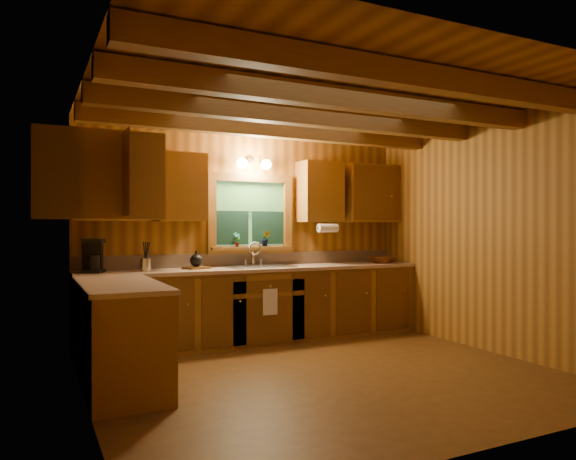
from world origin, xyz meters
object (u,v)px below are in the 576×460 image
at_px(wicker_basket, 383,260).
at_px(cutting_board, 196,268).
at_px(coffee_maker, 93,256).
at_px(sink, 259,271).

bearing_deg(wicker_basket, cutting_board, 176.91).
height_order(coffee_maker, cutting_board, coffee_maker).
xyz_separation_m(sink, cutting_board, (-0.76, 0.05, 0.06)).
bearing_deg(sink, wicker_basket, -2.92).
distance_m(coffee_maker, wicker_basket, 3.65).
distance_m(sink, wicker_basket, 1.77).
xyz_separation_m(coffee_maker, cutting_board, (1.12, -0.00, -0.16)).
distance_m(sink, cutting_board, 0.77).
xyz_separation_m(sink, coffee_maker, (-1.88, 0.05, 0.22)).
relative_size(coffee_maker, cutting_board, 1.32).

